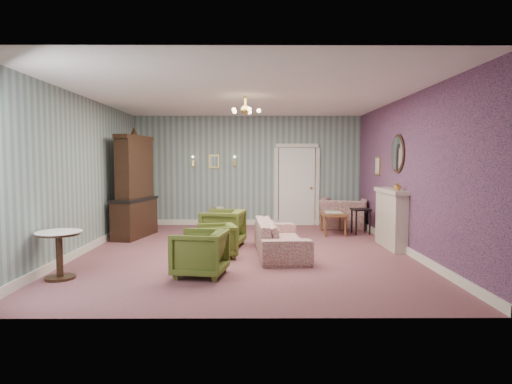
{
  "coord_description": "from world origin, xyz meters",
  "views": [
    {
      "loc": [
        0.16,
        -8.11,
        1.7
      ],
      "look_at": [
        0.2,
        0.4,
        1.1
      ],
      "focal_mm": 30.58,
      "sensor_mm": 36.0,
      "label": 1
    }
  ],
  "objects_px": {
    "olive_chair_b": "(217,239)",
    "fireplace": "(391,218)",
    "pedestal_table": "(59,255)",
    "sofa_chintz": "(280,232)",
    "side_table_black": "(361,221)",
    "olive_chair_a": "(200,251)",
    "coffee_table": "(333,223)",
    "wingback_chair": "(344,208)",
    "olive_chair_c": "(223,226)",
    "dresser": "(134,184)"
  },
  "relations": [
    {
      "from": "olive_chair_b",
      "to": "dresser",
      "type": "bearing_deg",
      "value": -149.19
    },
    {
      "from": "sofa_chintz",
      "to": "olive_chair_b",
      "type": "bearing_deg",
      "value": 100.46
    },
    {
      "from": "olive_chair_b",
      "to": "dresser",
      "type": "height_order",
      "value": "dresser"
    },
    {
      "from": "olive_chair_a",
      "to": "pedestal_table",
      "type": "xyz_separation_m",
      "value": [
        -2.01,
        -0.15,
        -0.03
      ]
    },
    {
      "from": "olive_chair_b",
      "to": "dresser",
      "type": "distance_m",
      "value": 3.05
    },
    {
      "from": "fireplace",
      "to": "coffee_table",
      "type": "bearing_deg",
      "value": 117.06
    },
    {
      "from": "side_table_black",
      "to": "dresser",
      "type": "bearing_deg",
      "value": -176.25
    },
    {
      "from": "coffee_table",
      "to": "side_table_black",
      "type": "distance_m",
      "value": 0.64
    },
    {
      "from": "olive_chair_b",
      "to": "olive_chair_c",
      "type": "bearing_deg",
      "value": 165.4
    },
    {
      "from": "olive_chair_a",
      "to": "pedestal_table",
      "type": "height_order",
      "value": "olive_chair_a"
    },
    {
      "from": "side_table_black",
      "to": "sofa_chintz",
      "type": "bearing_deg",
      "value": -132.68
    },
    {
      "from": "olive_chair_c",
      "to": "fireplace",
      "type": "height_order",
      "value": "fireplace"
    },
    {
      "from": "dresser",
      "to": "pedestal_table",
      "type": "xyz_separation_m",
      "value": [
        -0.14,
        -3.51,
        -0.85
      ]
    },
    {
      "from": "olive_chair_a",
      "to": "pedestal_table",
      "type": "distance_m",
      "value": 2.01
    },
    {
      "from": "sofa_chintz",
      "to": "fireplace",
      "type": "xyz_separation_m",
      "value": [
        2.21,
        0.62,
        0.16
      ]
    },
    {
      "from": "wingback_chair",
      "to": "pedestal_table",
      "type": "bearing_deg",
      "value": 59.02
    },
    {
      "from": "sofa_chintz",
      "to": "dresser",
      "type": "xyz_separation_m",
      "value": [
        -3.16,
        1.84,
        0.79
      ]
    },
    {
      "from": "sofa_chintz",
      "to": "wingback_chair",
      "type": "height_order",
      "value": "wingback_chair"
    },
    {
      "from": "wingback_chair",
      "to": "pedestal_table",
      "type": "height_order",
      "value": "wingback_chair"
    },
    {
      "from": "pedestal_table",
      "to": "sofa_chintz",
      "type": "bearing_deg",
      "value": 26.97
    },
    {
      "from": "olive_chair_b",
      "to": "sofa_chintz",
      "type": "bearing_deg",
      "value": 90.74
    },
    {
      "from": "side_table_black",
      "to": "pedestal_table",
      "type": "xyz_separation_m",
      "value": [
        -5.3,
        -3.85,
        0.05
      ]
    },
    {
      "from": "dresser",
      "to": "fireplace",
      "type": "height_order",
      "value": "dresser"
    },
    {
      "from": "olive_chair_a",
      "to": "olive_chair_b",
      "type": "distance_m",
      "value": 1.26
    },
    {
      "from": "olive_chair_b",
      "to": "wingback_chair",
      "type": "bearing_deg",
      "value": 126.54
    },
    {
      "from": "sofa_chintz",
      "to": "coffee_table",
      "type": "distance_m",
      "value": 2.65
    },
    {
      "from": "olive_chair_b",
      "to": "olive_chair_c",
      "type": "height_order",
      "value": "olive_chair_c"
    },
    {
      "from": "coffee_table",
      "to": "sofa_chintz",
      "type": "bearing_deg",
      "value": -121.31
    },
    {
      "from": "olive_chair_b",
      "to": "side_table_black",
      "type": "distance_m",
      "value": 3.99
    },
    {
      "from": "olive_chair_a",
      "to": "fireplace",
      "type": "relative_size",
      "value": 0.54
    },
    {
      "from": "coffee_table",
      "to": "wingback_chair",
      "type": "bearing_deg",
      "value": 64.06
    },
    {
      "from": "side_table_black",
      "to": "pedestal_table",
      "type": "bearing_deg",
      "value": -144.0
    },
    {
      "from": "olive_chair_a",
      "to": "dresser",
      "type": "relative_size",
      "value": 0.31
    },
    {
      "from": "side_table_black",
      "to": "pedestal_table",
      "type": "height_order",
      "value": "pedestal_table"
    },
    {
      "from": "olive_chair_a",
      "to": "dresser",
      "type": "distance_m",
      "value": 3.94
    },
    {
      "from": "olive_chair_a",
      "to": "wingback_chair",
      "type": "height_order",
      "value": "wingback_chair"
    },
    {
      "from": "wingback_chair",
      "to": "dresser",
      "type": "distance_m",
      "value": 5.21
    },
    {
      "from": "dresser",
      "to": "sofa_chintz",
      "type": "bearing_deg",
      "value": -18.82
    },
    {
      "from": "olive_chair_a",
      "to": "side_table_black",
      "type": "xyz_separation_m",
      "value": [
        3.29,
        3.7,
        -0.08
      ]
    },
    {
      "from": "pedestal_table",
      "to": "wingback_chair",
      "type": "bearing_deg",
      "value": 43.52
    },
    {
      "from": "fireplace",
      "to": "sofa_chintz",
      "type": "bearing_deg",
      "value": -164.44
    },
    {
      "from": "coffee_table",
      "to": "olive_chair_a",
      "type": "bearing_deg",
      "value": -125.1
    },
    {
      "from": "sofa_chintz",
      "to": "side_table_black",
      "type": "xyz_separation_m",
      "value": [
        2.0,
        2.17,
        -0.12
      ]
    },
    {
      "from": "sofa_chintz",
      "to": "pedestal_table",
      "type": "height_order",
      "value": "sofa_chintz"
    },
    {
      "from": "sofa_chintz",
      "to": "coffee_table",
      "type": "xyz_separation_m",
      "value": [
        1.38,
        2.26,
        -0.16
      ]
    },
    {
      "from": "wingback_chair",
      "to": "fireplace",
      "type": "xyz_separation_m",
      "value": [
        0.39,
        -2.57,
        0.08
      ]
    },
    {
      "from": "olive_chair_c",
      "to": "fireplace",
      "type": "bearing_deg",
      "value": 98.09
    },
    {
      "from": "wingback_chair",
      "to": "olive_chair_b",
      "type": "bearing_deg",
      "value": 64.92
    },
    {
      "from": "olive_chair_b",
      "to": "fireplace",
      "type": "distance_m",
      "value": 3.48
    },
    {
      "from": "olive_chair_a",
      "to": "side_table_black",
      "type": "bearing_deg",
      "value": 147.67
    }
  ]
}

